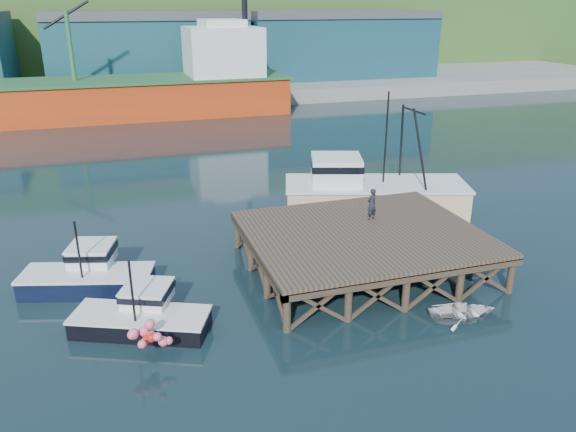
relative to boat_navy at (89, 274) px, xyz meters
name	(u,v)px	position (x,y,z in m)	size (l,w,h in m)	color
ground	(263,282)	(8.33, -2.02, -0.79)	(300.00, 300.00, 0.00)	black
wharf	(365,236)	(13.83, -2.21, 1.15)	(12.00, 10.00, 2.62)	brown
far_quay	(148,84)	(8.33, 67.98, 0.21)	(160.00, 40.00, 2.00)	gray
warehouse_mid	(148,51)	(8.33, 62.98, 5.71)	(28.00, 16.00, 9.00)	#1B4B5A
warehouse_right	(334,47)	(38.33, 62.98, 5.71)	(30.00, 16.00, 9.00)	#1B4B5A
cargo_ship	(90,91)	(-0.14, 45.98, 2.52)	(55.50, 10.00, 13.75)	red
hillside	(132,15)	(8.33, 97.98, 10.21)	(220.00, 50.00, 22.00)	#2D511E
boat_navy	(89,274)	(0.00, 0.00, 0.00)	(6.66, 4.33, 3.93)	black
boat_black	(143,315)	(2.26, -4.57, -0.13)	(6.21, 5.17, 3.61)	black
trawler	(372,189)	(18.01, 5.62, 0.87)	(12.76, 7.74, 8.05)	beige
dinghy	(463,312)	(15.99, -8.13, -0.48)	(2.17, 3.03, 0.63)	silver
dockworker	(372,204)	(14.94, -0.57, 2.22)	(0.65, 0.42, 1.77)	black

